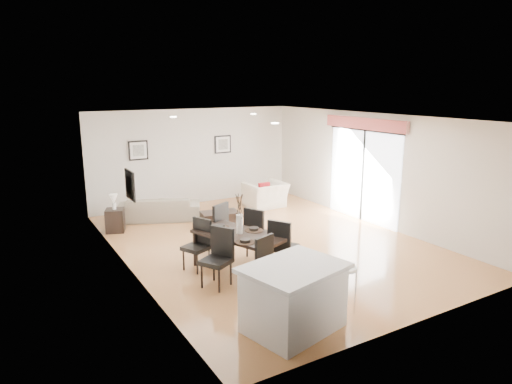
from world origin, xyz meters
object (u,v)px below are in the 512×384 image
dining_chair_wnear (219,254)px  dining_chair_foot (216,225)px  dining_chair_head (269,262)px  coffee_table (220,219)px  dining_table (240,237)px  dining_chair_wfar (199,241)px  kitchen_island (294,297)px  side_table (115,220)px  bar_stool (346,273)px  armchair (265,195)px  dining_chair_efar (257,230)px  dining_chair_enear (282,243)px  sofa (159,208)px

dining_chair_wnear → dining_chair_foot: (0.65, 1.44, 0.02)m
dining_chair_head → coffee_table: 3.80m
dining_table → dining_chair_wfar: (-0.61, 0.46, -0.11)m
kitchen_island → dining_table: bearing=67.7°
side_table → kitchen_island: 5.79m
dining_chair_wnear → bar_stool: 2.19m
dining_chair_head → kitchen_island: bearing=-124.4°
armchair → coffee_table: 2.11m
dining_chair_wnear → dining_chair_efar: dining_chair_efar is taller
kitchen_island → bar_stool: (0.93, -0.00, 0.15)m
dining_chair_foot → kitchen_island: 3.31m
dining_table → bar_stool: size_ratio=2.60×
dining_chair_wfar → dining_chair_enear: dining_chair_enear is taller
dining_chair_wnear → dining_chair_wfar: bearing=150.4°
side_table → bar_stool: bearing=-70.6°
dining_chair_wnear → bar_stool: dining_chair_wnear is taller
dining_chair_wnear → dining_chair_efar: size_ratio=0.99×
dining_chair_foot → bar_stool: size_ratio=1.42×
sofa → dining_chair_efar: (0.81, -3.50, 0.27)m
dining_chair_efar → kitchen_island: dining_chair_efar is taller
bar_stool → dining_chair_wfar: bearing=113.8°
dining_chair_wnear → dining_chair_head: dining_chair_wnear is taller
armchair → dining_chair_foot: (-2.71, -2.51, 0.23)m
side_table → kitchen_island: kitchen_island is taller
armchair → dining_chair_enear: (-2.14, -4.04, 0.21)m
armchair → dining_chair_efar: dining_chair_efar is taller
dining_chair_wfar → bar_stool: dining_chair_wfar is taller
dining_chair_efar → coffee_table: size_ratio=1.14×
dining_chair_head → coffee_table: (0.90, 3.68, -0.35)m
side_table → dining_chair_head: bearing=-72.9°
dining_chair_enear → dining_chair_foot: 1.63m
dining_table → coffee_table: bearing=50.7°
side_table → kitchen_island: (1.06, -5.69, 0.21)m
dining_chair_efar → dining_chair_wfar: bearing=62.3°
dining_chair_enear → dining_chair_head: bearing=102.0°
armchair → dining_chair_wfar: bearing=41.6°
dining_chair_efar → coffee_table: bearing=-31.3°
dining_table → dining_chair_wfar: bearing=122.0°
dining_chair_foot → bar_stool: (0.54, -3.28, 0.05)m
dining_chair_head → side_table: 4.74m
dining_chair_foot → side_table: (-1.46, 2.40, -0.31)m
sofa → side_table: size_ratio=3.75×
dining_chair_wnear → dining_chair_wfar: 0.85m
dining_table → kitchen_island: kitchen_island is taller
dining_chair_efar → sofa: bearing=-11.3°
coffee_table → bar_stool: 4.87m
coffee_table → side_table: side_table is taller
sofa → kitchen_island: 6.12m
dining_chair_wnear → dining_chair_head: size_ratio=1.06×
dining_chair_efar → dining_chair_head: dining_chair_efar is taller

